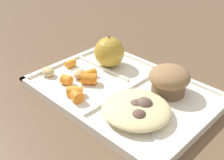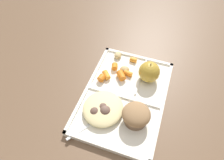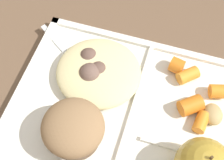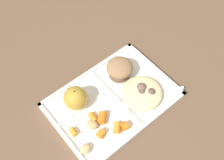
% 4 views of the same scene
% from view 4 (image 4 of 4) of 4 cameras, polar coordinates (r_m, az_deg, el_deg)
% --- Properties ---
extents(ground, '(6.00, 6.00, 0.00)m').
position_cam_4_polar(ground, '(0.90, 0.13, -4.46)').
color(ground, brown).
extents(lunch_tray, '(0.39, 0.28, 0.02)m').
position_cam_4_polar(lunch_tray, '(0.89, 0.11, -4.23)').
color(lunch_tray, white).
rests_on(lunch_tray, ground).
extents(green_apple, '(0.08, 0.08, 0.08)m').
position_cam_4_polar(green_apple, '(0.85, -7.55, -3.75)').
color(green_apple, '#B79333').
rests_on(green_apple, lunch_tray).
extents(bran_muffin, '(0.09, 0.09, 0.06)m').
position_cam_4_polar(bran_muffin, '(0.91, 1.59, 2.32)').
color(bran_muffin, brown).
rests_on(bran_muffin, lunch_tray).
extents(carrot_slice_diagonal, '(0.02, 0.03, 0.02)m').
position_cam_4_polar(carrot_slice_diagonal, '(0.83, -8.03, -10.61)').
color(carrot_slice_diagonal, orange).
rests_on(carrot_slice_diagonal, lunch_tray).
extents(carrot_slice_back, '(0.04, 0.04, 0.02)m').
position_cam_4_polar(carrot_slice_back, '(0.83, 1.00, -9.90)').
color(carrot_slice_back, orange).
rests_on(carrot_slice_back, lunch_tray).
extents(carrot_slice_center, '(0.02, 0.03, 0.02)m').
position_cam_4_polar(carrot_slice_center, '(0.85, -3.99, -7.75)').
color(carrot_slice_center, orange).
rests_on(carrot_slice_center, lunch_tray).
extents(carrot_slice_tilted, '(0.04, 0.04, 0.03)m').
position_cam_4_polar(carrot_slice_tilted, '(0.84, -2.05, -7.85)').
color(carrot_slice_tilted, orange).
rests_on(carrot_slice_tilted, lunch_tray).
extents(carrot_slice_large, '(0.03, 0.03, 0.02)m').
position_cam_4_polar(carrot_slice_large, '(0.82, -2.35, -11.08)').
color(carrot_slice_large, orange).
rests_on(carrot_slice_large, lunch_tray).
extents(carrot_slice_small, '(0.03, 0.03, 0.02)m').
position_cam_4_polar(carrot_slice_small, '(0.83, 2.61, -9.54)').
color(carrot_slice_small, orange).
rests_on(carrot_slice_small, lunch_tray).
extents(potato_chunk_corner, '(0.04, 0.04, 0.02)m').
position_cam_4_polar(potato_chunk_corner, '(0.84, -4.04, -9.18)').
color(potato_chunk_corner, tan).
rests_on(potato_chunk_corner, lunch_tray).
extents(potato_chunk_large, '(0.04, 0.03, 0.02)m').
position_cam_4_polar(potato_chunk_large, '(0.81, -5.56, -14.04)').
color(potato_chunk_large, tan).
rests_on(potato_chunk_large, lunch_tray).
extents(egg_noodle_pile, '(0.14, 0.13, 0.03)m').
position_cam_4_polar(egg_noodle_pile, '(0.88, 6.12, -2.73)').
color(egg_noodle_pile, beige).
rests_on(egg_noodle_pile, lunch_tray).
extents(meatball_front, '(0.03, 0.03, 0.03)m').
position_cam_4_polar(meatball_front, '(0.88, 6.13, -2.64)').
color(meatball_front, brown).
rests_on(meatball_front, lunch_tray).
extents(meatball_back, '(0.04, 0.04, 0.04)m').
position_cam_4_polar(meatball_back, '(0.89, 6.14, -1.76)').
color(meatball_back, brown).
rests_on(meatball_back, lunch_tray).
extents(meatball_side, '(0.03, 0.03, 0.03)m').
position_cam_4_polar(meatball_side, '(0.89, 8.11, -2.67)').
color(meatball_side, brown).
rests_on(meatball_side, lunch_tray).
extents(plastic_fork, '(0.13, 0.10, 0.00)m').
position_cam_4_polar(plastic_fork, '(0.91, 9.62, -1.98)').
color(plastic_fork, silver).
rests_on(plastic_fork, lunch_tray).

